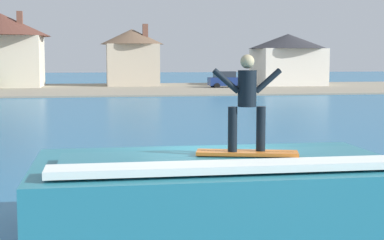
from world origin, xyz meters
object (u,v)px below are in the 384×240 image
surfer (247,98)px  surfboard (247,153)px  wave_crest (216,195)px  car_far_shore (226,80)px  house_small_cottage (132,55)px  house_gabled_white (288,57)px  house_with_chimney (1,45)px

surfer → surfboard: bearing=7.4°
wave_crest → car_far_shore: (11.62, 51.18, 0.24)m
wave_crest → car_far_shore: car_far_shore is taller
surfboard → house_small_cottage: (1.48, 57.80, 2.07)m
car_far_shore → house_gabled_white: size_ratio=0.44×
surfer → house_small_cottage: (1.49, 57.80, 1.11)m
house_with_chimney → house_gabled_white: house_with_chimney is taller
house_small_cottage → wave_crest: bearing=-91.9°
surfer → house_with_chimney: (-12.73, 56.57, 2.18)m
house_with_chimney → house_small_cottage: house_with_chimney is taller
surfboard → surfer: size_ratio=1.08×
surfboard → house_with_chimney: 58.07m
wave_crest → surfer: surfer is taller
surfer → house_with_chimney: 58.03m
surfboard → house_small_cottage: size_ratio=0.25×
wave_crest → surfboard: size_ratio=3.58×
surfboard → surfer: bearing=-172.6°
house_gabled_white → house_small_cottage: bearing=174.7°
house_gabled_white → surfer: bearing=-109.2°
house_with_chimney → house_small_cottage: size_ratio=1.45×
wave_crest → surfer: size_ratio=3.88×
car_far_shore → house_small_cottage: house_small_cottage is taller
surfboard → house_with_chimney: (-12.74, 56.57, 3.14)m
car_far_shore → house_small_cottage: (-9.69, 6.21, 2.66)m
house_with_chimney → house_small_cottage: bearing=4.9°
surfboard → surfer: (-0.01, -0.00, 0.96)m
wave_crest → house_gabled_white: bearing=70.3°
car_far_shore → surfboard: bearing=-102.2°
car_far_shore → house_gabled_white: (8.33, 4.54, 2.40)m
car_far_shore → house_gabled_white: house_gabled_white is taller
wave_crest → surfboard: bearing=-42.8°
house_with_chimney → house_gabled_white: (32.25, -0.44, -1.32)m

